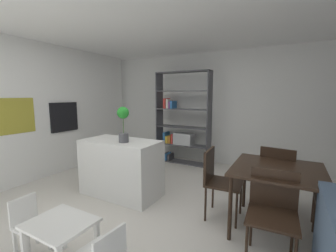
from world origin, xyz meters
TOP-DOWN VIEW (x-y plane):
  - ground_plane at (0.00, 0.00)m, footprint 8.43×8.43m
  - ceiling_slab at (0.00, 0.00)m, footprint 6.14×5.37m
  - back_partition at (0.00, 2.65)m, footprint 6.14×0.06m
  - tall_cabinet_run_left at (-2.69, 0.00)m, footprint 0.64×4.83m
  - cabinet_niche_splashback at (-2.37, -0.58)m, footprint 0.01×1.07m
  - built_in_oven at (-2.35, 0.56)m, footprint 0.06×0.61m
  - kitchen_island at (-0.57, 0.23)m, footprint 1.25×0.64m
  - potted_plant_on_island at (-0.43, 0.15)m, footprint 0.18×0.18m
  - open_bookshelf at (-0.49, 2.26)m, footprint 1.29×0.32m
  - child_table at (0.01, -1.26)m, footprint 0.57×0.47m
  - child_chair_left at (-0.51, -1.27)m, footprint 0.27×0.27m
  - dining_table at (1.66, 0.33)m, footprint 0.96×0.97m
  - dining_chair_near at (1.66, -0.19)m, footprint 0.46×0.48m
  - dining_chair_far at (1.65, 0.84)m, footprint 0.48×0.46m
  - dining_chair_island_side at (0.97, 0.32)m, footprint 0.46×0.46m

SIDE VIEW (x-z plane):
  - ground_plane at x=0.00m, z-range 0.00..0.00m
  - child_chair_left at x=-0.51m, z-range 0.03..0.59m
  - child_table at x=0.01m, z-range 0.15..0.62m
  - kitchen_island at x=-0.57m, z-range 0.00..0.88m
  - dining_chair_near at x=1.66m, z-range 0.10..0.96m
  - dining_chair_island_side at x=0.97m, z-range 0.09..0.98m
  - dining_chair_far at x=1.65m, z-range 0.09..0.99m
  - dining_table at x=1.66m, z-range 0.30..1.07m
  - open_bookshelf at x=-0.49m, z-range -0.16..1.97m
  - built_in_oven at x=-2.35m, z-range 0.85..1.45m
  - potted_plant_on_island at x=-0.43m, z-range 0.93..1.47m
  - cabinet_niche_splashback at x=-2.37m, z-range 0.93..1.54m
  - back_partition at x=0.00m, z-range 0.00..2.57m
  - tall_cabinet_run_left at x=-2.69m, z-range 0.00..2.57m
  - ceiling_slab at x=0.00m, z-range 2.57..2.63m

